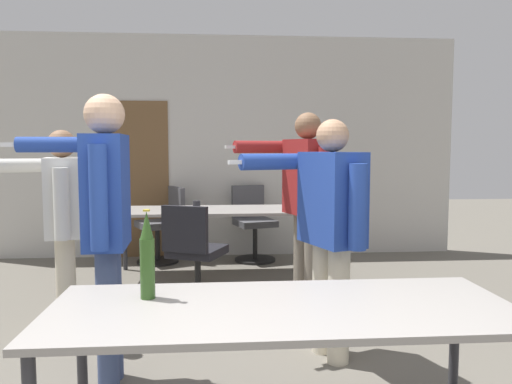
{
  "coord_description": "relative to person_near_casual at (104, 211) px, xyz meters",
  "views": [
    {
      "loc": [
        -0.02,
        -1.5,
        1.44
      ],
      "look_at": [
        0.28,
        2.32,
        1.1
      ],
      "focal_mm": 35.0,
      "sensor_mm": 36.0,
      "label": 1
    }
  ],
  "objects": [
    {
      "name": "office_chair_near_pushed",
      "position": [
        0.45,
        1.63,
        -0.64
      ],
      "size": [
        0.62,
        0.66,
        0.92
      ],
      "rotation": [
        0.0,
        0.0,
        5.88
      ],
      "color": "black",
      "rests_on": "ground_plane"
    },
    {
      "name": "person_center_tall",
      "position": [
        1.46,
        1.37,
        -0.02
      ],
      "size": [
        0.94,
        0.66,
        1.75
      ],
      "rotation": [
        0.0,
        0.0,
        1.91
      ],
      "color": "slate",
      "rests_on": "ground_plane"
    },
    {
      "name": "office_chair_far_left",
      "position": [
        1.13,
        3.35,
        -0.62
      ],
      "size": [
        0.58,
        0.63,
        0.95
      ],
      "rotation": [
        0.0,
        0.0,
        3.44
      ],
      "color": "black",
      "rests_on": "ground_plane"
    },
    {
      "name": "person_right_polo",
      "position": [
        1.42,
        0.28,
        -0.1
      ],
      "size": [
        0.9,
        0.66,
        1.63
      ],
      "rotation": [
        0.0,
        0.0,
        1.91
      ],
      "color": "beige",
      "rests_on": "ground_plane"
    },
    {
      "name": "office_chair_side_rolled",
      "position": [
        -0.01,
        3.31,
        -0.62
      ],
      "size": [
        0.66,
        0.63,
        0.95
      ],
      "rotation": [
        0.0,
        0.0,
        2.01
      ],
      "color": "black",
      "rests_on": "ground_plane"
    },
    {
      "name": "beer_bottle",
      "position": [
        0.35,
        -0.74,
        -0.12
      ],
      "size": [
        0.07,
        0.07,
        0.41
      ],
      "color": "#2D511E",
      "rests_on": "conference_table_near"
    },
    {
      "name": "conference_table_far",
      "position": [
        0.65,
        2.57,
        -0.37
      ],
      "size": [
        2.25,
        0.81,
        0.76
      ],
      "color": "gray",
      "rests_on": "ground_plane"
    },
    {
      "name": "person_far_watching",
      "position": [
        -0.53,
        0.93,
        -0.13
      ],
      "size": [
        0.84,
        0.66,
        1.58
      ],
      "rotation": [
        0.0,
        0.0,
        1.81
      ],
      "color": "beige",
      "rests_on": "ground_plane"
    },
    {
      "name": "conference_table_near",
      "position": [
        0.95,
        -0.9,
        -0.38
      ],
      "size": [
        2.02,
        0.8,
        0.76
      ],
      "color": "gray",
      "rests_on": "ground_plane"
    },
    {
      "name": "drink_cup",
      "position": [
        0.44,
        2.57,
        -0.26
      ],
      "size": [
        0.08,
        0.08,
        0.1
      ],
      "color": "#232328",
      "rests_on": "conference_table_far"
    },
    {
      "name": "person_near_casual",
      "position": [
        0.0,
        0.0,
        0.0
      ],
      "size": [
        0.8,
        0.6,
        1.75
      ],
      "rotation": [
        0.0,
        0.0,
        1.62
      ],
      "color": "#3D4C75",
      "rests_on": "ground_plane"
    },
    {
      "name": "back_wall",
      "position": [
        0.66,
        3.7,
        0.37
      ],
      "size": [
        6.39,
        0.12,
        2.91
      ],
      "color": "beige",
      "rests_on": "ground_plane"
    }
  ]
}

